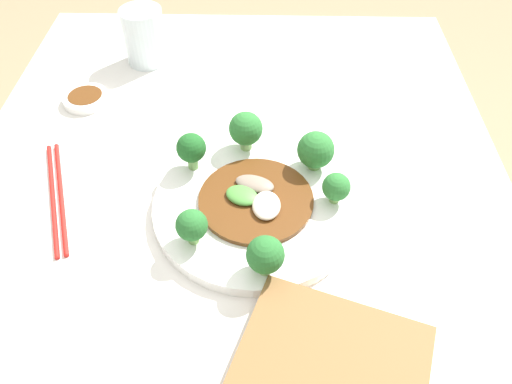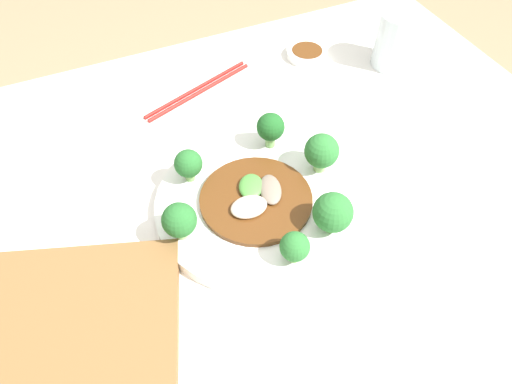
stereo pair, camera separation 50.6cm
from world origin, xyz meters
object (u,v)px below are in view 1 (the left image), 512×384
object	(u,v)px
plate	(256,206)
broccoli_north	(336,187)
broccoli_west	(246,129)
stirfry_center	(256,199)
broccoli_east	(265,255)
broccoli_northwest	(316,150)
chopsticks	(57,196)
broccoli_southwest	(191,149)
drinking_glass	(144,36)
broccoli_southeast	(192,226)
sauce_dish	(86,98)

from	to	relation	value
plate	broccoli_north	bearing A→B (deg)	92.22
broccoli_west	stirfry_center	bearing A→B (deg)	9.02
broccoli_east	stirfry_center	xyz separation A→B (m)	(-0.12, -0.01, -0.03)
broccoli_northwest	chopsticks	size ratio (longest dim) A/B	0.28
broccoli_southwest	drinking_glass	world-z (taller)	drinking_glass
broccoli_west	broccoli_southwest	world-z (taller)	broccoli_west
broccoli_southwest	broccoli_northwest	distance (m)	0.18
plate	broccoli_southeast	world-z (taller)	broccoli_southeast
plate	broccoli_west	distance (m)	0.13
chopsticks	sauce_dish	distance (m)	0.24
stirfry_center	chopsticks	world-z (taller)	stirfry_center
drinking_glass	sauce_dish	size ratio (longest dim) A/B	1.33
broccoli_west	sauce_dish	world-z (taller)	broccoli_west
plate	drinking_glass	size ratio (longest dim) A/B	2.76
broccoli_north	broccoli_northwest	world-z (taller)	broccoli_northwest
plate	stirfry_center	distance (m)	0.02
plate	drinking_glass	bearing A→B (deg)	-150.15
broccoli_north	broccoli_west	distance (m)	0.17
broccoli_northwest	stirfry_center	bearing A→B (deg)	-49.55
broccoli_northwest	sauce_dish	distance (m)	0.44
broccoli_north	broccoli_east	distance (m)	0.16
plate	chopsticks	distance (m)	0.30
broccoli_southeast	broccoli_northwest	bearing A→B (deg)	131.14
broccoli_southwest	sauce_dish	size ratio (longest dim) A/B	0.76
plate	chopsticks	bearing A→B (deg)	-93.29
broccoli_west	broccoli_east	world-z (taller)	broccoli_west
broccoli_west	chopsticks	bearing A→B (deg)	-70.56
chopsticks	broccoli_east	bearing A→B (deg)	66.50
chopsticks	broccoli_southwest	bearing A→B (deg)	104.49
broccoli_southwest	sauce_dish	distance (m)	0.29
broccoli_west	broccoli_southeast	world-z (taller)	broccoli_west
broccoli_southwest	broccoli_northwest	world-z (taller)	same
stirfry_center	drinking_glass	bearing A→B (deg)	-150.16
drinking_glass	broccoli_northwest	bearing A→B (deg)	44.47
broccoli_north	broccoli_southwest	size ratio (longest dim) A/B	0.79
plate	broccoli_northwest	bearing A→B (deg)	130.55
plate	broccoli_east	distance (m)	0.13
broccoli_northwest	stirfry_center	distance (m)	0.12
broccoli_northwest	sauce_dish	world-z (taller)	broccoli_northwest
broccoli_east	broccoli_southwest	bearing A→B (deg)	-149.19
plate	sauce_dish	world-z (taller)	plate
broccoli_west	broccoli_southeast	size ratio (longest dim) A/B	1.21
broccoli_southwest	broccoli_west	bearing A→B (deg)	120.65
plate	broccoli_north	world-z (taller)	broccoli_north
broccoli_southwest	broccoli_northwest	size ratio (longest dim) A/B	0.99
broccoli_southwest	drinking_glass	bearing A→B (deg)	-158.45
plate	stirfry_center	size ratio (longest dim) A/B	1.80
plate	drinking_glass	xyz separation A→B (m)	(-0.39, -0.23, 0.04)
broccoli_north	broccoli_southwest	distance (m)	0.22
drinking_glass	sauce_dish	bearing A→B (deg)	-32.44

